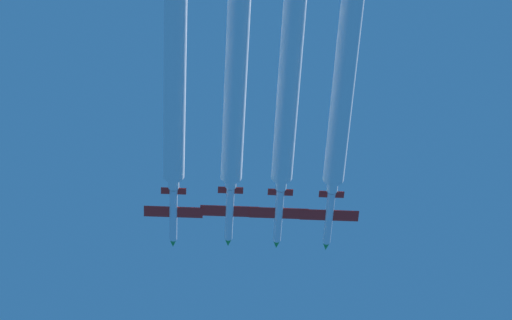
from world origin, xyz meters
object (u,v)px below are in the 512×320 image
(jet_center, at_px, (279,217))
(jet_far_left, at_px, (173,216))
(jet_inner_left, at_px, (229,215))
(jet_inner_right, at_px, (329,219))

(jet_center, bearing_deg, jet_far_left, 178.27)
(jet_inner_left, xyz_separation_m, jet_inner_right, (14.79, 0.04, -0.13))
(jet_inner_left, height_order, jet_inner_right, jet_inner_left)
(jet_inner_left, bearing_deg, jet_inner_right, 0.15)
(jet_inner_right, bearing_deg, jet_center, -179.49)
(jet_far_left, height_order, jet_center, jet_far_left)
(jet_far_left, bearing_deg, jet_inner_left, -3.06)
(jet_inner_left, distance_m, jet_center, 7.30)
(jet_center, xyz_separation_m, jet_inner_right, (7.50, 0.07, -0.03))
(jet_inner_left, height_order, jet_center, jet_inner_left)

